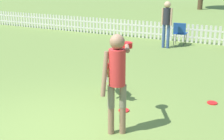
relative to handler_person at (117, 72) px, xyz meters
The scene contains 8 objects.
ground_plane 1.63m from the handler_person, 154.96° to the right, with size 240.00×240.00×0.00m, color olive.
handler_person is the anchor object (origin of this frame).
leaping_dog 1.78m from the handler_person, 122.07° to the left, with size 0.73×1.06×0.94m.
frisbee_near_handler 2.67m from the handler_person, 58.64° to the left, with size 0.21×0.21×0.02m.
frisbee_near_dog 1.41m from the handler_person, 107.44° to the left, with size 0.21×0.21×0.02m.
picket_fence 8.31m from the handler_person, 97.49° to the left, with size 26.41×0.04×0.75m.
folding_chair_blue_left 7.57m from the handler_person, 97.31° to the left, with size 0.51×0.53×0.89m.
spectator_standing 6.90m from the handler_person, 100.82° to the left, with size 0.42×0.27×1.74m.
Camera 1 is at (3.25, -3.94, 2.65)m, focal length 50.00 mm.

